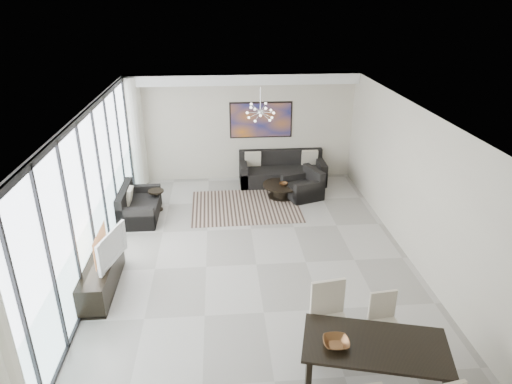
{
  "coord_description": "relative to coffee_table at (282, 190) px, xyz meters",
  "views": [
    {
      "loc": [
        -0.63,
        -7.41,
        4.78
      ],
      "look_at": [
        0.04,
        0.61,
        1.25
      ],
      "focal_mm": 32.0,
      "sensor_mm": 36.0,
      "label": 1
    }
  ],
  "objects": [
    {
      "name": "room_shell",
      "position": [
        -0.45,
        -3.1,
        1.26
      ],
      "size": [
        6.0,
        9.0,
        2.9
      ],
      "color": "#A8A39B",
      "rests_on": "ground"
    },
    {
      "name": "window_wall",
      "position": [
        -3.77,
        -3.1,
        1.27
      ],
      "size": [
        0.37,
        8.95,
        2.9
      ],
      "color": "silver",
      "rests_on": "floor"
    },
    {
      "name": "soffit",
      "position": [
        -0.91,
        1.2,
        2.58
      ],
      "size": [
        5.98,
        0.4,
        0.26
      ],
      "primitive_type": "cube",
      "color": "white",
      "rests_on": "room_shell"
    },
    {
      "name": "painting",
      "position": [
        -0.41,
        1.37,
        1.46
      ],
      "size": [
        1.68,
        0.04,
        0.98
      ],
      "primitive_type": "cube",
      "color": "#B66019",
      "rests_on": "room_shell"
    },
    {
      "name": "chandelier",
      "position": [
        -0.61,
        -0.6,
        2.16
      ],
      "size": [
        0.66,
        0.66,
        0.71
      ],
      "color": "silver",
      "rests_on": "room_shell"
    },
    {
      "name": "rug",
      "position": [
        -0.96,
        -0.5,
        -0.19
      ],
      "size": [
        2.63,
        2.04,
        0.01
      ],
      "primitive_type": "cube",
      "rotation": [
        0.0,
        0.0,
        0.02
      ],
      "color": "black",
      "rests_on": "floor"
    },
    {
      "name": "coffee_table",
      "position": [
        0.0,
        0.0,
        0.0
      ],
      "size": [
        0.98,
        0.98,
        0.34
      ],
      "color": "black",
      "rests_on": "floor"
    },
    {
      "name": "bowl_coffee",
      "position": [
        0.03,
        -0.08,
        0.18
      ],
      "size": [
        0.23,
        0.23,
        0.07
      ],
      "primitive_type": "imported",
      "rotation": [
        0.0,
        0.0,
        -0.04
      ],
      "color": "brown",
      "rests_on": "coffee_table"
    },
    {
      "name": "sofa_main",
      "position": [
        0.13,
        0.97,
        0.09
      ],
      "size": [
        2.29,
        0.94,
        0.83
      ],
      "color": "black",
      "rests_on": "floor"
    },
    {
      "name": "loveseat",
      "position": [
        -3.46,
        -0.87,
        0.05
      ],
      "size": [
        0.82,
        1.45,
        0.73
      ],
      "color": "black",
      "rests_on": "floor"
    },
    {
      "name": "armchair",
      "position": [
        0.55,
        -0.04,
        0.05
      ],
      "size": [
        1.05,
        1.08,
        0.72
      ],
      "color": "black",
      "rests_on": "floor"
    },
    {
      "name": "side_table",
      "position": [
        -3.07,
        -0.52,
        0.14
      ],
      "size": [
        0.37,
        0.37,
        0.51
      ],
      "color": "black",
      "rests_on": "floor"
    },
    {
      "name": "tv_console",
      "position": [
        -3.67,
        -3.65,
        0.07
      ],
      "size": [
        0.48,
        1.71,
        0.53
      ],
      "primitive_type": "cube",
      "color": "black",
      "rests_on": "floor"
    },
    {
      "name": "television",
      "position": [
        -3.51,
        -3.62,
        0.62
      ],
      "size": [
        0.37,
        0.99,
        0.57
      ],
      "primitive_type": "imported",
      "rotation": [
        0.0,
        0.0,
        1.31
      ],
      "color": "gray",
      "rests_on": "tv_console"
    },
    {
      "name": "dining_table",
      "position": [
        0.32,
        -6.2,
        0.47
      ],
      "size": [
        1.97,
        1.32,
        0.75
      ],
      "color": "black",
      "rests_on": "floor"
    },
    {
      "name": "dining_chair_nw",
      "position": [
        -0.07,
        -5.41,
        0.44
      ],
      "size": [
        0.57,
        0.57,
        1.09
      ],
      "color": "beige",
      "rests_on": "floor"
    },
    {
      "name": "dining_chair_ne",
      "position": [
        0.73,
        -5.42,
        0.31
      ],
      "size": [
        0.45,
        0.45,
        0.88
      ],
      "color": "beige",
      "rests_on": "floor"
    },
    {
      "name": "bowl_dining",
      "position": [
        -0.18,
        -6.19,
        0.6
      ],
      "size": [
        0.34,
        0.34,
        0.08
      ],
      "primitive_type": "imported",
      "rotation": [
        0.0,
        0.0,
        -0.04
      ],
      "color": "brown",
      "rests_on": "dining_table"
    }
  ]
}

